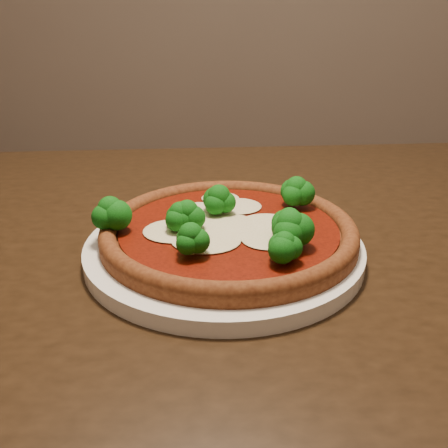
{
  "coord_description": "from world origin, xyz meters",
  "views": [
    {
      "loc": [
        -0.09,
        -0.78,
        1.03
      ],
      "look_at": [
        -0.13,
        -0.26,
        0.79
      ],
      "focal_mm": 40.0,
      "sensor_mm": 36.0,
      "label": 1
    }
  ],
  "objects": [
    {
      "name": "plate",
      "position": [
        -0.13,
        -0.26,
        0.76
      ],
      "size": [
        0.32,
        0.32,
        0.02
      ],
      "primitive_type": "cylinder",
      "color": "white",
      "rests_on": "dining_table"
    },
    {
      "name": "dining_table",
      "position": [
        -0.15,
        -0.21,
        0.66
      ],
      "size": [
        1.4,
        1.02,
        0.75
      ],
      "rotation": [
        0.0,
        0.0,
        0.14
      ],
      "color": "black",
      "rests_on": "floor"
    },
    {
      "name": "pizza",
      "position": [
        -0.12,
        -0.25,
        0.78
      ],
      "size": [
        0.31,
        0.3,
        0.06
      ],
      "rotation": [
        0.0,
        0.0,
        -0.0
      ],
      "color": "brown",
      "rests_on": "plate"
    }
  ]
}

